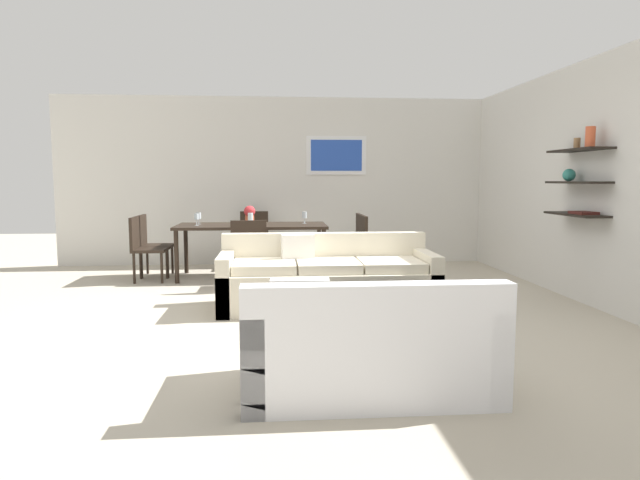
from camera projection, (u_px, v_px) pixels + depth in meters
name	position (u px, v px, depth m)	size (l,w,h in m)	color
ground_plane	(318.00, 315.00, 5.64)	(18.00, 18.00, 0.00)	#BCB29E
back_wall_unit	(319.00, 181.00, 9.01)	(8.40, 0.09, 2.70)	silver
right_wall_shelf_unit	(575.00, 182.00, 6.33)	(0.34, 8.20, 2.70)	silver
sofa_beige	(327.00, 281.00, 5.95)	(2.30, 0.90, 0.78)	beige
loveseat_white	(367.00, 347.00, 3.58)	(1.60, 0.90, 0.78)	white
coffee_table	(385.00, 316.00, 4.80)	(1.11, 0.97, 0.38)	black
decorative_bowl	(390.00, 292.00, 4.71)	(0.36, 0.36, 0.08)	#19666B
candle_jar	(418.00, 291.00, 4.80)	(0.07, 0.07, 0.07)	silver
apple_on_coffee_table	(356.00, 293.00, 4.68)	(0.08, 0.08, 0.08)	red
dining_table	(252.00, 229.00, 7.75)	(2.09, 0.92, 0.75)	black
dining_chair_right_near	(356.00, 242.00, 7.68)	(0.44, 0.44, 0.88)	black
dining_chair_left_far	(150.00, 241.00, 7.85)	(0.44, 0.44, 0.88)	black
dining_chair_head	(254.00, 236.00, 8.62)	(0.44, 0.44, 0.88)	black
dining_chair_right_far	(352.00, 239.00, 8.09)	(0.44, 0.44, 0.88)	black
dining_chair_foot	(249.00, 249.00, 6.91)	(0.44, 0.44, 0.88)	black
dining_chair_left_near	(144.00, 244.00, 7.44)	(0.44, 0.44, 0.88)	black
wine_glass_left_far	(199.00, 216.00, 7.78)	(0.07, 0.07, 0.17)	silver
wine_glass_foot	(250.00, 217.00, 7.33)	(0.07, 0.07, 0.19)	silver
wine_glass_left_near	(196.00, 217.00, 7.55)	(0.06, 0.06, 0.17)	silver
wine_glass_right_far	(304.00, 215.00, 7.90)	(0.07, 0.07, 0.17)	silver
centerpiece_vase	(250.00, 214.00, 7.78)	(0.16, 0.16, 0.26)	#D85933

